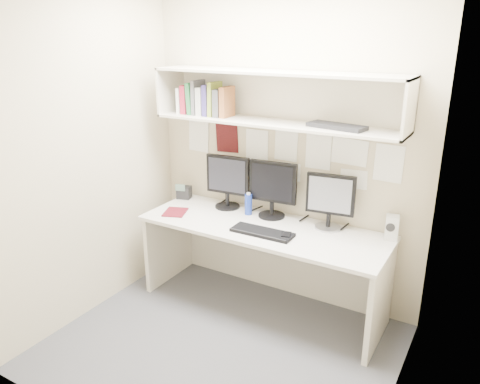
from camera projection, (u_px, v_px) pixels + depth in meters
The scene contains 19 objects.
floor at pixel (221, 347), 3.43m from camera, with size 2.40×2.00×0.01m, color #444449.
wall_back at pixel (284, 147), 3.83m from camera, with size 2.40×0.02×2.60m, color #BBAE8F.
wall_front at pixel (102, 232), 2.20m from camera, with size 2.40×0.02×2.60m, color #BBAE8F.
wall_left at pixel (87, 155), 3.59m from camera, with size 0.02×2.00×2.60m, color #BBAE8F.
wall_right at pixel (411, 212), 2.44m from camera, with size 0.02×2.00×2.60m, color #BBAE8F.
desk at pixel (262, 266), 3.85m from camera, with size 2.00×0.70×0.73m.
overhead_hutch at pixel (278, 97), 3.58m from camera, with size 2.00×0.38×0.40m.
pinned_papers at pixel (284, 153), 3.84m from camera, with size 1.92×0.01×0.48m, color white, non-canonical shape.
monitor_left at pixel (228, 180), 4.05m from camera, with size 0.40×0.22×0.46m.
monitor_center at pixel (273, 187), 3.84m from camera, with size 0.41×0.22×0.47m.
monitor_right at pixel (330, 199), 3.61m from camera, with size 0.38×0.21×0.44m.
keyboard at pixel (262, 232), 3.57m from camera, with size 0.49×0.17×0.02m, color black.
mouse at pixel (286, 236), 3.51m from camera, with size 0.06×0.10×0.03m, color black.
speaker at pixel (392, 227), 3.46m from camera, with size 0.11×0.12×0.19m.
blue_bottle at pixel (248, 204), 3.93m from camera, with size 0.06×0.06×0.19m.
maroon_notebook at pixel (175, 212), 3.99m from camera, with size 0.18×0.22×0.01m, color #590F19.
desk_phone at pixel (184, 192), 4.33m from camera, with size 0.15×0.14×0.15m.
book_stack at pixel (205, 100), 3.85m from camera, with size 0.47×0.17×0.28m.
hutch_tray at pixel (337, 126), 3.34m from camera, with size 0.42×0.16×0.03m, color black.
Camera 1 is at (1.58, -2.42, 2.19)m, focal length 35.00 mm.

